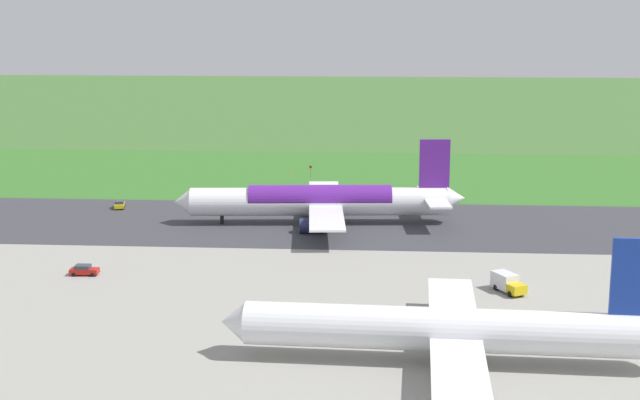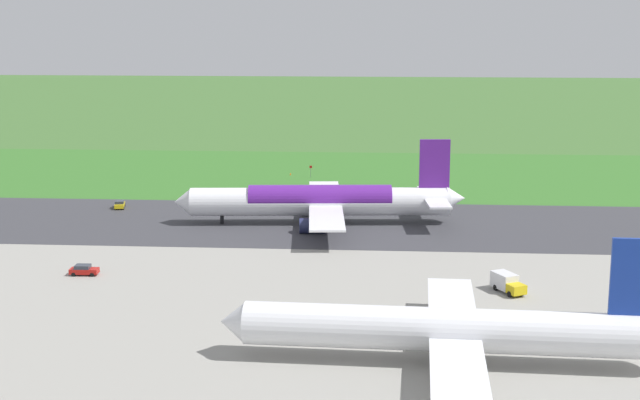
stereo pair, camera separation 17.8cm
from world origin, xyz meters
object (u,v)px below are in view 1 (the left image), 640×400
object	(u,v)px
service_car_followme	(84,270)
service_car_ops	(120,204)
airliner_main	(322,201)
no_stopping_sign	(311,171)
traffic_cone_orange	(290,174)
airliner_parked_mid	(450,329)
service_truck_baggage	(508,283)

from	to	relation	value
service_car_followme	service_car_ops	distance (m)	48.07
airliner_main	service_car_ops	bearing A→B (deg)	-14.36
airliner_main	no_stopping_sign	size ratio (longest dim) A/B	18.83
airliner_main	traffic_cone_orange	distance (m)	52.60
airliner_parked_mid	service_car_followme	xyz separation A→B (m)	(52.06, -31.57, -3.25)
airliner_main	airliner_parked_mid	bearing A→B (deg)	105.44
airliner_main	no_stopping_sign	xyz separation A→B (m)	(6.04, -48.40, -2.66)
airliner_main	service_car_followme	distance (m)	49.64
service_car_ops	service_truck_baggage	bearing A→B (deg)	143.80
airliner_parked_mid	service_truck_baggage	world-z (taller)	airliner_parked_mid
service_truck_baggage	no_stopping_sign	world-z (taller)	no_stopping_sign
service_truck_baggage	service_car_followme	size ratio (longest dim) A/B	1.45
service_car_followme	airliner_parked_mid	bearing A→B (deg)	148.77
service_truck_baggage	no_stopping_sign	bearing A→B (deg)	-68.64
service_truck_baggage	airliner_main	bearing A→B (deg)	-54.75
service_truck_baggage	service_car_ops	distance (m)	87.19
service_car_followme	service_car_ops	bearing A→B (deg)	-80.09
service_car_ops	airliner_parked_mid	bearing A→B (deg)	127.40
airliner_parked_mid	traffic_cone_orange	size ratio (longest dim) A/B	93.19
airliner_parked_mid	service_truck_baggage	size ratio (longest dim) A/B	8.30
service_car_followme	airliner_main	bearing A→B (deg)	-132.10
no_stopping_sign	service_car_followme	bearing A→B (deg)	72.31
service_car_ops	traffic_cone_orange	distance (m)	50.66
no_stopping_sign	service_truck_baggage	bearing A→B (deg)	111.36
airliner_main	traffic_cone_orange	size ratio (longest dim) A/B	98.46
airliner_main	airliner_parked_mid	xyz separation A→B (m)	(-18.87, 68.31, -0.26)
service_truck_baggage	no_stopping_sign	xyz separation A→B (m)	(34.93, -89.28, 0.29)
airliner_main	traffic_cone_orange	world-z (taller)	airliner_main
airliner_parked_mid	service_car_ops	world-z (taller)	airliner_parked_mid
airliner_main	service_car_followme	bearing A→B (deg)	47.90
no_stopping_sign	service_car_ops	bearing A→B (deg)	46.84
no_stopping_sign	traffic_cone_orange	xyz separation A→B (m)	(5.16, -2.83, -1.42)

